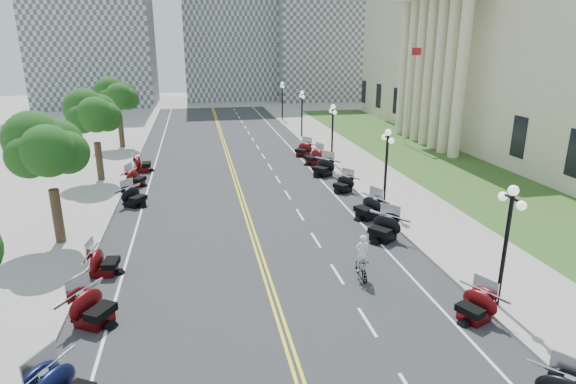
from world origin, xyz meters
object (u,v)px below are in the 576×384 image
cyclist_rider (363,240)px  civic_building (540,54)px  bicycle (361,268)px  motorcycle_n_3 (475,305)px  flagpole (408,96)px

cyclist_rider → civic_building: bearing=-136.4°
bicycle → cyclist_rider: size_ratio=0.95×
bicycle → cyclist_rider: cyclist_rider is taller
motorcycle_n_3 → cyclist_rider: (-3.11, 4.03, 1.22)m
bicycle → motorcycle_n_3: bearing=-50.0°
civic_building → motorcycle_n_3: 40.23m
flagpole → cyclist_rider: flagpole is taller
civic_building → motorcycle_n_3: bearing=-129.0°
bicycle → flagpole: bearing=64.8°
cyclist_rider → flagpole: bearing=-117.6°
motorcycle_n_3 → cyclist_rider: 5.23m
civic_building → cyclist_rider: civic_building is taller
civic_building → bicycle: civic_building is taller
civic_building → bicycle: 39.42m
civic_building → motorcycle_n_3: (-24.77, -30.61, -8.25)m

